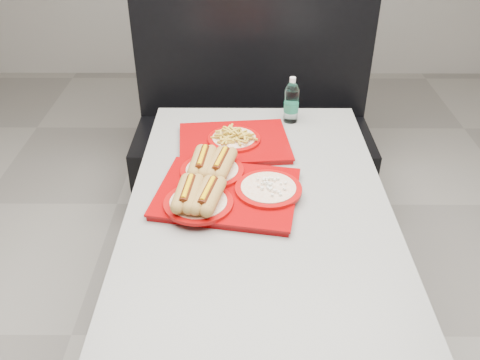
{
  "coord_description": "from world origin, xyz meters",
  "views": [
    {
      "loc": [
        -0.06,
        -1.45,
        1.79
      ],
      "look_at": [
        -0.07,
        -0.02,
        0.83
      ],
      "focal_mm": 38.0,
      "sensor_mm": 36.0,
      "label": 1
    }
  ],
  "objects_px": {
    "booth_bench": "(253,133)",
    "tray_near": "(222,186)",
    "tray_far": "(234,140)",
    "diner_table": "(258,232)",
    "water_bottle": "(291,103)"
  },
  "relations": [
    {
      "from": "tray_near",
      "to": "booth_bench",
      "type": "bearing_deg",
      "value": 83.27
    },
    {
      "from": "booth_bench",
      "to": "tray_near",
      "type": "height_order",
      "value": "booth_bench"
    },
    {
      "from": "booth_bench",
      "to": "water_bottle",
      "type": "distance_m",
      "value": 0.7
    },
    {
      "from": "tray_near",
      "to": "diner_table",
      "type": "bearing_deg",
      "value": 1.11
    },
    {
      "from": "diner_table",
      "to": "booth_bench",
      "type": "distance_m",
      "value": 1.11
    },
    {
      "from": "tray_far",
      "to": "water_bottle",
      "type": "xyz_separation_m",
      "value": [
        0.25,
        0.22,
        0.06
      ]
    },
    {
      "from": "tray_far",
      "to": "diner_table",
      "type": "bearing_deg",
      "value": -75.18
    },
    {
      "from": "tray_far",
      "to": "tray_near",
      "type": "bearing_deg",
      "value": -96.02
    },
    {
      "from": "booth_bench",
      "to": "tray_near",
      "type": "relative_size",
      "value": 2.52
    },
    {
      "from": "diner_table",
      "to": "tray_far",
      "type": "bearing_deg",
      "value": 104.82
    },
    {
      "from": "tray_near",
      "to": "tray_far",
      "type": "bearing_deg",
      "value": 83.98
    },
    {
      "from": "booth_bench",
      "to": "tray_far",
      "type": "bearing_deg",
      "value": -97.07
    },
    {
      "from": "tray_near",
      "to": "tray_far",
      "type": "height_order",
      "value": "tray_near"
    },
    {
      "from": "booth_bench",
      "to": "tray_near",
      "type": "xyz_separation_m",
      "value": [
        -0.13,
        -1.1,
        0.39
      ]
    },
    {
      "from": "tray_near",
      "to": "tray_far",
      "type": "xyz_separation_m",
      "value": [
        0.04,
        0.35,
        -0.01
      ]
    }
  ]
}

